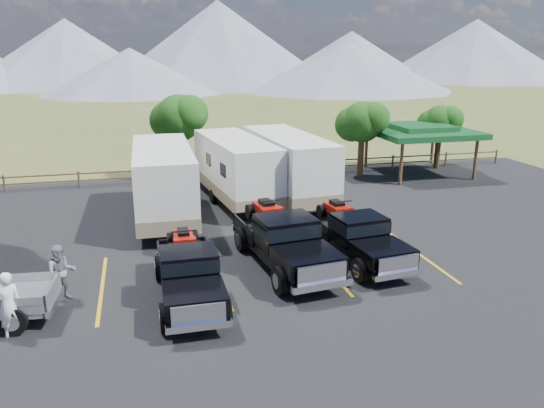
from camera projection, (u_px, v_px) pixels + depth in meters
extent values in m
plane|color=#445423|center=(306.00, 324.00, 15.69)|extent=(320.00, 320.00, 0.00)
cube|color=black|center=(280.00, 282.00, 18.47)|extent=(44.00, 34.00, 0.04)
cube|color=#C39217|center=(102.00, 288.00, 17.99)|extent=(0.12, 5.50, 0.01)
cube|color=#C39217|center=(219.00, 276.00, 18.93)|extent=(0.12, 5.50, 0.01)
cube|color=#C39217|center=(325.00, 265.00, 19.87)|extent=(0.12, 5.50, 0.01)
cube|color=#C39217|center=(421.00, 255.00, 20.81)|extent=(0.12, 5.50, 0.01)
cylinder|color=#302212|center=(361.00, 155.00, 33.22)|extent=(0.39, 0.39, 2.80)
sphere|color=#164411|center=(362.00, 122.00, 32.63)|extent=(2.52, 2.52, 2.52)
sphere|color=#164411|center=(374.00, 118.00, 32.26)|extent=(1.98, 1.98, 1.98)
sphere|color=#164411|center=(352.00, 124.00, 32.93)|extent=(2.16, 2.16, 2.16)
cylinder|color=#302212|center=(438.00, 150.00, 35.60)|extent=(0.38, 0.38, 2.52)
sphere|color=#164411|center=(440.00, 122.00, 35.07)|extent=(2.24, 2.24, 2.24)
sphere|color=#164411|center=(450.00, 119.00, 34.74)|extent=(1.76, 1.76, 1.76)
sphere|color=#164411|center=(431.00, 124.00, 35.34)|extent=(1.92, 1.92, 1.92)
cylinder|color=#302212|center=(181.00, 156.00, 32.46)|extent=(0.41, 0.41, 3.08)
sphere|color=#164411|center=(179.00, 118.00, 31.80)|extent=(2.80, 2.80, 2.80)
sphere|color=#164411|center=(190.00, 113.00, 31.40)|extent=(2.20, 2.20, 2.20)
sphere|color=#164411|center=(169.00, 120.00, 32.14)|extent=(2.40, 2.40, 2.40)
cylinder|color=brown|center=(4.00, 184.00, 29.93)|extent=(0.12, 0.12, 1.00)
cylinder|color=brown|center=(79.00, 180.00, 30.87)|extent=(0.12, 0.12, 1.00)
cylinder|color=brown|center=(149.00, 176.00, 31.81)|extent=(0.12, 0.12, 1.00)
cylinder|color=brown|center=(215.00, 172.00, 32.75)|extent=(0.12, 0.12, 1.00)
cylinder|color=brown|center=(278.00, 169.00, 33.70)|extent=(0.12, 0.12, 1.00)
cylinder|color=brown|center=(337.00, 165.00, 34.64)|extent=(0.12, 0.12, 1.00)
cylinder|color=brown|center=(393.00, 162.00, 35.58)|extent=(0.12, 0.12, 1.00)
cylinder|color=brown|center=(446.00, 159.00, 36.52)|extent=(0.12, 0.12, 1.00)
cylinder|color=brown|center=(496.00, 157.00, 37.46)|extent=(0.12, 0.12, 1.00)
cube|color=brown|center=(247.00, 171.00, 33.24)|extent=(36.00, 0.06, 0.08)
cube|color=brown|center=(247.00, 165.00, 33.13)|extent=(36.00, 0.06, 0.08)
cylinder|color=brown|center=(401.00, 164.00, 31.28)|extent=(0.20, 0.20, 2.60)
cylinder|color=brown|center=(366.00, 149.00, 35.93)|extent=(0.20, 0.20, 2.60)
cylinder|color=brown|center=(475.00, 160.00, 32.46)|extent=(0.20, 0.20, 2.60)
cylinder|color=brown|center=(433.00, 146.00, 37.11)|extent=(0.20, 0.20, 2.60)
cube|color=#175326|center=(420.00, 132.00, 33.78)|extent=(6.20, 6.20, 0.35)
cube|color=#175326|center=(420.00, 127.00, 33.70)|extent=(3.50, 3.50, 0.35)
cone|color=slate|center=(68.00, 53.00, 113.65)|extent=(44.00, 44.00, 14.00)
cone|color=slate|center=(218.00, 43.00, 116.89)|extent=(52.00, 52.00, 18.00)
cone|color=slate|center=(351.00, 56.00, 131.32)|extent=(40.00, 40.00, 12.00)
cone|color=slate|center=(475.00, 50.00, 134.71)|extent=(50.00, 50.00, 15.00)
cone|color=slate|center=(131.00, 71.00, 94.30)|extent=(32.00, 32.00, 8.00)
cone|color=slate|center=(347.00, 67.00, 100.78)|extent=(40.00, 40.00, 9.00)
cube|color=black|center=(189.00, 282.00, 17.03)|extent=(1.74, 5.34, 0.34)
cube|color=black|center=(195.00, 297.00, 15.26)|extent=(1.80, 1.69, 0.47)
cube|color=black|center=(189.00, 264.00, 16.73)|extent=(1.76, 1.46, 0.94)
cube|color=black|center=(189.00, 260.00, 16.69)|extent=(1.80, 1.52, 0.42)
cube|color=black|center=(184.00, 256.00, 18.52)|extent=(1.80, 2.25, 0.51)
cube|color=silver|center=(199.00, 314.00, 14.38)|extent=(1.50, 0.08, 0.51)
cube|color=silver|center=(199.00, 326.00, 14.43)|extent=(1.83, 0.17, 0.21)
cube|color=silver|center=(182.00, 253.00, 19.65)|extent=(1.83, 0.16, 0.21)
cylinder|color=black|center=(165.00, 317.00, 15.15)|extent=(0.28, 0.84, 0.84)
cylinder|color=black|center=(226.00, 310.00, 15.56)|extent=(0.28, 0.84, 0.84)
cylinder|color=black|center=(159.00, 267.00, 18.59)|extent=(0.28, 0.84, 0.84)
cylinder|color=black|center=(209.00, 263.00, 19.00)|extent=(0.28, 0.84, 0.84)
cube|color=#970F08|center=(183.00, 239.00, 18.34)|extent=(0.66, 1.22, 0.33)
cube|color=black|center=(183.00, 232.00, 18.28)|extent=(0.38, 0.70, 0.17)
cube|color=#970F08|center=(185.00, 241.00, 17.84)|extent=(0.75, 0.33, 0.21)
cylinder|color=black|center=(184.00, 231.00, 17.83)|extent=(0.84, 0.06, 0.06)
cylinder|color=black|center=(172.00, 250.00, 17.82)|extent=(0.24, 0.52, 0.52)
cylinder|color=black|center=(198.00, 248.00, 18.02)|extent=(0.24, 0.52, 0.52)
cylinder|color=black|center=(171.00, 240.00, 18.78)|extent=(0.24, 0.52, 0.52)
cylinder|color=black|center=(194.00, 238.00, 18.97)|extent=(0.24, 0.52, 0.52)
cube|color=black|center=(284.00, 249.00, 19.58)|extent=(2.64, 6.24, 0.38)
cube|color=black|center=(308.00, 259.00, 17.64)|extent=(2.25, 2.14, 0.53)
cube|color=black|center=(286.00, 231.00, 19.25)|extent=(2.18, 1.88, 1.06)
cube|color=black|center=(286.00, 227.00, 19.20)|extent=(2.23, 1.95, 0.48)
cube|color=black|center=(267.00, 226.00, 21.21)|extent=(2.32, 2.77, 0.58)
cube|color=silver|center=(322.00, 273.00, 16.68)|extent=(1.70, 0.28, 0.58)
cube|color=silver|center=(322.00, 286.00, 16.74)|extent=(2.09, 0.43, 0.23)
cube|color=silver|center=(256.00, 225.00, 22.45)|extent=(2.09, 0.41, 0.23)
cylinder|color=black|center=(280.00, 281.00, 17.40)|extent=(0.43, 0.99, 0.96)
cylinder|color=black|center=(335.00, 272.00, 18.09)|extent=(0.43, 0.99, 0.96)
cylinder|color=black|center=(242.00, 239.00, 21.18)|extent=(0.43, 0.99, 0.96)
cylinder|color=black|center=(288.00, 233.00, 21.86)|extent=(0.43, 0.99, 0.96)
cube|color=#970F08|center=(266.00, 209.00, 21.01)|extent=(0.90, 1.46, 0.37)
cube|color=black|center=(266.00, 203.00, 20.93)|extent=(0.51, 0.84, 0.19)
cube|color=#970F08|center=(272.00, 211.00, 20.45)|extent=(0.89, 0.47, 0.23)
cylinder|color=black|center=(271.00, 201.00, 20.44)|extent=(0.96, 0.17, 0.06)
cylinder|color=black|center=(260.00, 220.00, 20.38)|extent=(0.34, 0.62, 0.60)
cylinder|color=black|center=(283.00, 217.00, 20.71)|extent=(0.34, 0.62, 0.60)
cylinder|color=black|center=(250.00, 212.00, 21.43)|extent=(0.34, 0.62, 0.60)
cylinder|color=black|center=(272.00, 209.00, 21.76)|extent=(0.34, 0.62, 0.60)
cube|color=black|center=(357.00, 244.00, 20.29)|extent=(2.33, 5.64, 0.35)
cube|color=black|center=(383.00, 252.00, 18.52)|extent=(2.02, 1.92, 0.48)
cube|color=black|center=(359.00, 228.00, 19.99)|extent=(1.96, 1.68, 0.96)
cube|color=black|center=(359.00, 224.00, 19.95)|extent=(2.00, 1.74, 0.43)
cube|color=black|center=(336.00, 224.00, 21.78)|extent=(2.08, 2.49, 0.53)
cube|color=silver|center=(398.00, 264.00, 17.65)|extent=(1.54, 0.24, 0.53)
cube|color=silver|center=(399.00, 275.00, 17.70)|extent=(1.90, 0.37, 0.21)
cube|color=silver|center=(324.00, 223.00, 22.91)|extent=(1.89, 0.35, 0.21)
cylinder|color=black|center=(360.00, 270.00, 18.32)|extent=(0.38, 0.89, 0.87)
cylinder|color=black|center=(405.00, 263.00, 18.92)|extent=(0.38, 0.89, 0.87)
cylinder|color=black|center=(314.00, 235.00, 21.76)|extent=(0.38, 0.89, 0.87)
cylinder|color=black|center=(353.00, 230.00, 22.35)|extent=(0.38, 0.89, 0.87)
cube|color=#970F08|center=(337.00, 209.00, 21.59)|extent=(0.80, 1.32, 0.34)
cube|color=black|center=(337.00, 203.00, 21.52)|extent=(0.46, 0.76, 0.17)
cube|color=#970F08|center=(343.00, 210.00, 21.09)|extent=(0.80, 0.42, 0.21)
cylinder|color=black|center=(342.00, 202.00, 21.08)|extent=(0.87, 0.15, 0.06)
cylinder|color=black|center=(333.00, 218.00, 21.03)|extent=(0.31, 0.56, 0.54)
cylinder|color=black|center=(352.00, 216.00, 21.31)|extent=(0.31, 0.56, 0.54)
cylinder|color=black|center=(321.00, 211.00, 21.98)|extent=(0.31, 0.56, 0.54)
cylinder|color=black|center=(340.00, 209.00, 22.27)|extent=(0.31, 0.56, 0.54)
cube|color=silver|center=(163.00, 178.00, 24.52)|extent=(2.68, 8.07, 2.89)
cube|color=gray|center=(165.00, 202.00, 24.84)|extent=(2.70, 8.11, 0.64)
cube|color=black|center=(133.00, 184.00, 22.28)|extent=(0.03, 0.96, 0.64)
cube|color=black|center=(195.00, 181.00, 22.86)|extent=(0.03, 0.96, 0.64)
cylinder|color=black|center=(139.00, 212.00, 25.02)|extent=(0.28, 0.75, 0.75)
cylinder|color=black|center=(191.00, 209.00, 25.56)|extent=(0.28, 0.75, 0.75)
cube|color=black|center=(171.00, 246.00, 20.30)|extent=(0.15, 1.93, 0.11)
cube|color=silver|center=(236.00, 166.00, 27.40)|extent=(3.43, 8.06, 2.81)
cube|color=gray|center=(236.00, 186.00, 27.71)|extent=(3.46, 8.10, 0.62)
cube|color=black|center=(223.00, 170.00, 25.14)|extent=(0.13, 0.93, 0.62)
cube|color=black|center=(272.00, 166.00, 26.01)|extent=(0.13, 0.93, 0.62)
cylinder|color=black|center=(213.00, 196.00, 27.73)|extent=(0.35, 0.76, 0.73)
cylinder|color=black|center=(256.00, 192.00, 28.54)|extent=(0.35, 0.76, 0.73)
cube|color=black|center=(269.00, 220.00, 23.48)|extent=(0.35, 1.88, 0.10)
cube|color=silver|center=(288.00, 162.00, 27.88)|extent=(3.26, 8.26, 2.91)
cube|color=gray|center=(288.00, 183.00, 28.20)|extent=(3.29, 8.30, 0.65)
cube|color=black|center=(277.00, 166.00, 25.56)|extent=(0.10, 0.97, 0.65)
cube|color=black|center=(327.00, 163.00, 26.38)|extent=(0.10, 0.97, 0.65)
cylinder|color=black|center=(264.00, 193.00, 28.26)|extent=(0.33, 0.77, 0.75)
cylinder|color=black|center=(306.00, 190.00, 29.03)|extent=(0.33, 0.77, 0.75)
cube|color=black|center=(327.00, 217.00, 23.77)|extent=(0.29, 1.94, 0.11)
cube|color=#999CA1|center=(13.00, 294.00, 15.62)|extent=(2.43, 2.02, 0.52)
cube|color=silver|center=(55.00, 301.00, 15.88)|extent=(0.32, 1.86, 0.21)
cylinder|color=black|center=(30.00, 294.00, 16.61)|extent=(0.87, 0.36, 0.85)
cylinder|color=black|center=(12.00, 321.00, 14.92)|extent=(0.87, 0.36, 0.85)
imported|color=white|center=(8.00, 305.00, 14.73)|extent=(0.84, 0.74, 1.93)
imported|color=gray|center=(61.00, 273.00, 16.88)|extent=(1.04, 0.88, 1.88)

